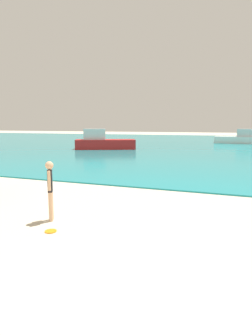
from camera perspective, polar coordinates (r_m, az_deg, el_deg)
The scene contains 5 objects.
water at distance 41.04m, azimuth 16.51°, elevation 4.78°, with size 160.00×60.00×0.06m, color teal.
person_standing at distance 7.90m, azimuth -15.03°, elevation -3.77°, with size 0.22×0.34×1.63m.
frisbee at distance 7.33m, azimuth -14.93°, elevation -12.20°, with size 0.29×0.29×0.03m, color orange.
boat_near at distance 29.92m, azimuth -4.63°, elevation 5.23°, with size 6.46×4.36×2.11m.
boat_far at distance 41.81m, azimuth 21.74°, elevation 5.56°, with size 5.89×2.30×1.96m.
Camera 1 is at (2.83, 1.25, 2.59)m, focal length 30.25 mm.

